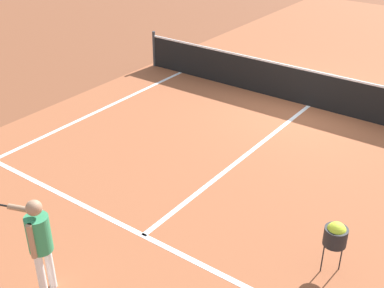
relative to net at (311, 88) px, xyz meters
name	(u,v)px	position (x,y,z in m)	size (l,w,h in m)	color
ground_plane	(309,106)	(0.00, 0.00, -0.49)	(60.00, 60.00, 0.00)	brown
court_surface_inbounds	(309,106)	(0.00, 0.00, -0.49)	(10.62, 24.40, 0.00)	#9E5433
line_sideline_left	(12,151)	(-4.11, -5.95, -0.49)	(0.10, 11.89, 0.01)	white
line_service_near	(143,235)	(0.00, -6.40, -0.49)	(8.22, 0.10, 0.01)	white
line_center_service	(244,156)	(0.00, -3.20, -0.49)	(0.10, 6.40, 0.01)	white
net	(311,88)	(0.00, 0.00, 0.00)	(10.34, 0.09, 1.07)	#33383D
player_near	(38,238)	(-0.28, -8.13, 0.47)	(1.18, 0.46, 1.57)	white
ball_hopper	(336,235)	(2.78, -5.36, 0.18)	(0.34, 0.34, 0.87)	black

